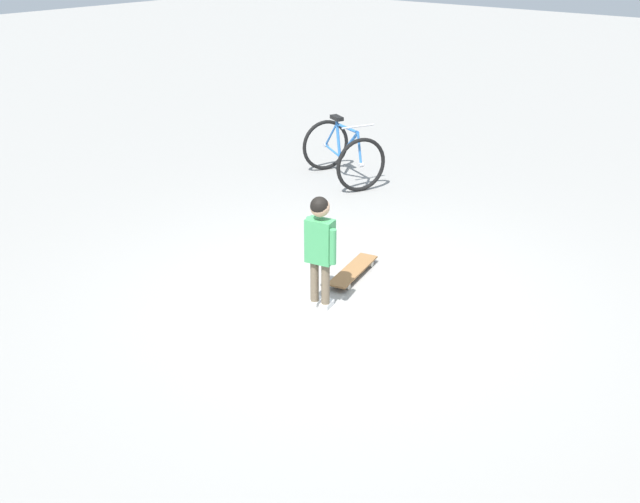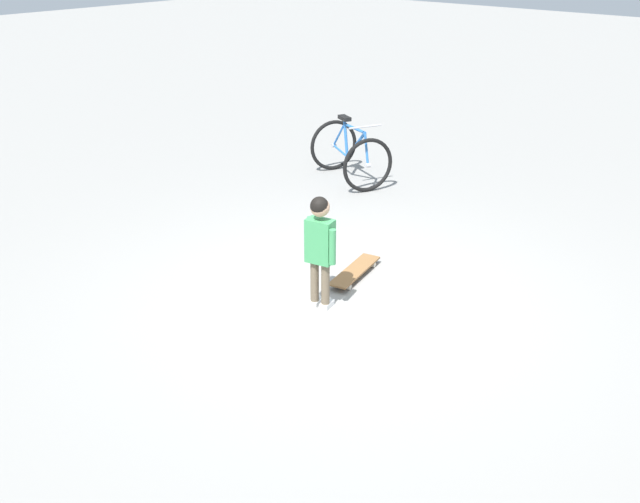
% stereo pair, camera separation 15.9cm
% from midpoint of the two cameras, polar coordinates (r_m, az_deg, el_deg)
% --- Properties ---
extents(ground_plane, '(50.00, 50.00, 0.00)m').
position_cam_midpoint_polar(ground_plane, '(6.69, 0.92, -3.67)').
color(ground_plane, gray).
extents(child_person, '(0.22, 0.40, 1.06)m').
position_cam_midpoint_polar(child_person, '(6.24, -0.73, 0.89)').
color(child_person, brown).
rests_on(child_person, ground).
extents(skateboard, '(0.82, 0.36, 0.07)m').
position_cam_midpoint_polar(skateboard, '(7.06, 1.99, -1.53)').
color(skateboard, olive).
rests_on(skateboard, ground).
extents(bicycle_mid, '(1.09, 1.27, 0.85)m').
position_cam_midpoint_polar(bicycle_mid, '(9.71, 1.33, 7.84)').
color(bicycle_mid, black).
rests_on(bicycle_mid, ground).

